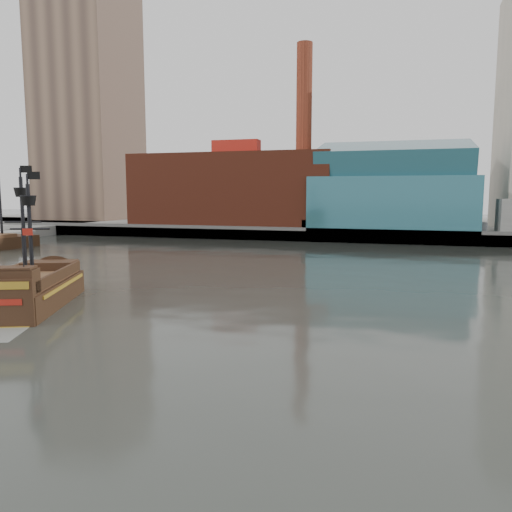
% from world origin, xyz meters
% --- Properties ---
extents(ground, '(400.00, 400.00, 0.00)m').
position_xyz_m(ground, '(0.00, 0.00, 0.00)').
color(ground, black).
rests_on(ground, ground).
extents(promenade_far, '(220.00, 60.00, 2.00)m').
position_xyz_m(promenade_far, '(0.00, 92.00, 1.00)').
color(promenade_far, slate).
rests_on(promenade_far, ground).
extents(seawall, '(220.00, 1.00, 2.60)m').
position_xyz_m(seawall, '(0.00, 62.50, 1.30)').
color(seawall, '#4C4C49').
rests_on(seawall, ground).
extents(skyline, '(149.00, 45.00, 62.00)m').
position_xyz_m(skyline, '(5.21, 84.56, 24.55)').
color(skyline, brown).
rests_on(skyline, promenade_far).
extents(pirate_ship, '(10.24, 16.73, 12.04)m').
position_xyz_m(pirate_ship, '(-15.83, 3.01, 1.09)').
color(pirate_ship, black).
rests_on(pirate_ship, ground).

